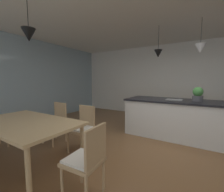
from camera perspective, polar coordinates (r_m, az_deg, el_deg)
The scene contains 12 objects.
ground_plane at distance 3.03m, azimuth 16.02°, elevation -21.44°, with size 10.00×8.40×0.04m, color brown.
wall_back_kitchen at distance 5.91m, azimuth 24.78°, elevation 5.30°, with size 10.00×0.12×2.70m, color white.
window_wall_left_glazing at distance 5.40m, azimuth -30.08°, elevation 5.04°, with size 0.06×8.40×2.70m, color #9EB7C6.
dining_table at distance 2.70m, azimuth -30.55°, elevation -9.78°, with size 1.75×0.99×0.73m.
chair_far_right at distance 2.96m, azimuth -11.33°, elevation -11.58°, with size 0.40×0.40×0.87m.
chair_far_left at distance 3.52m, azimuth -20.92°, elevation -9.02°, with size 0.40×0.40×0.87m.
chair_kitchen_end at distance 1.85m, azimuth -9.77°, elevation -22.84°, with size 0.42×0.42×0.87m.
kitchen_island at distance 3.93m, azimuth 23.15°, elevation -7.75°, with size 2.31×0.97×0.91m.
pendant_over_table at distance 2.58m, azimuth -29.52°, elevation 19.92°, with size 0.19×0.19×0.78m.
pendant_over_island_main at distance 3.97m, azimuth 17.43°, elevation 15.41°, with size 0.20×0.20×0.76m.
pendant_over_island_aux at distance 3.86m, azimuth 31.03°, elevation 15.51°, with size 0.21×0.21×0.74m.
potted_plant_on_island at distance 3.81m, azimuth 30.29°, elevation 0.57°, with size 0.22×0.22×0.32m.
Camera 1 is at (0.67, -2.61, 1.36)m, focal length 23.62 mm.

